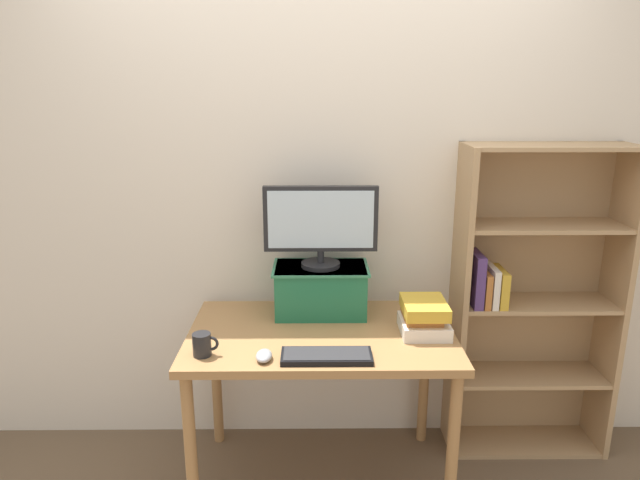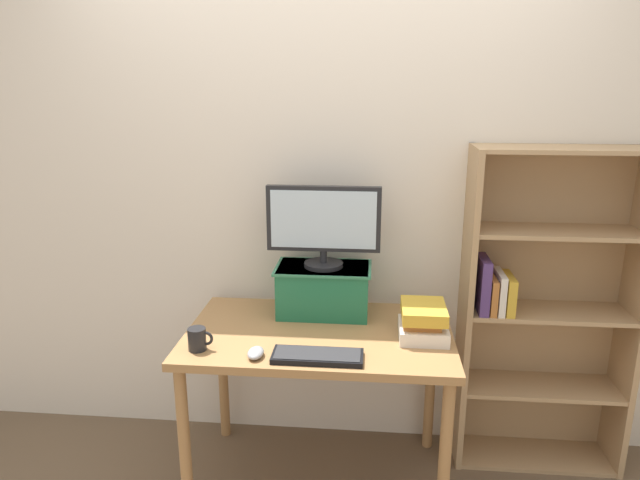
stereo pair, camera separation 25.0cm
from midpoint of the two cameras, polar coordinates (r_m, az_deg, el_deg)
name	(u,v)px [view 1 (the left image)]	position (r m, az deg, el deg)	size (l,w,h in m)	color
ground_plane	(321,478)	(2.96, -2.52, -22.79)	(12.00, 12.00, 0.00)	brown
back_wall	(320,194)	(2.82, -2.53, 4.62)	(7.00, 0.08, 2.60)	beige
desk	(321,350)	(2.59, -2.69, -11.00)	(1.17, 0.72, 0.77)	#9E7042
bookshelf_unit	(529,300)	(2.96, 17.94, -5.81)	(0.79, 0.28, 1.56)	tan
riser_box	(320,288)	(2.70, -2.68, -4.91)	(0.45, 0.27, 0.23)	#1E6642
computer_monitor	(320,224)	(2.61, -2.77, 1.62)	(0.52, 0.18, 0.38)	black
keyboard	(327,356)	(2.31, -2.49, -11.58)	(0.36, 0.14, 0.02)	black
computer_mouse	(264,356)	(2.33, -8.76, -11.44)	(0.06, 0.10, 0.04)	#99999E
book_stack	(424,317)	(2.53, 7.57, -7.71)	(0.21, 0.24, 0.14)	silver
coffee_mug	(203,345)	(2.40, -14.65, -10.15)	(0.11, 0.07, 0.09)	black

